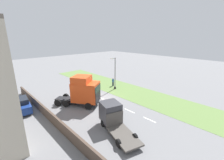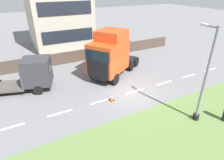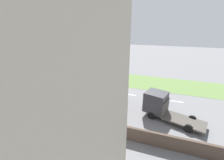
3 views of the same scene
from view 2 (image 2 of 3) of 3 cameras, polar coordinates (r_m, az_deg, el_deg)
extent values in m
plane|color=slate|center=(15.67, 4.98, -4.06)|extent=(120.00, 120.00, 0.00)
cube|color=#607F42|center=(12.15, 21.05, -16.84)|extent=(7.00, 44.00, 0.01)
cube|color=white|center=(22.48, 27.74, 2.81)|extent=(0.16, 1.80, 0.00)
cube|color=white|center=(20.05, 22.36, 1.19)|extent=(0.16, 1.80, 0.00)
cube|color=white|center=(17.86, 15.60, -0.87)|extent=(0.16, 1.80, 0.00)
cube|color=white|center=(16.01, 7.10, -3.43)|extent=(0.16, 1.80, 0.00)
cube|color=white|center=(14.64, -3.35, -6.45)|extent=(0.16, 1.80, 0.00)
cube|color=white|center=(13.88, -15.57, -9.66)|extent=(0.16, 1.80, 0.00)
cube|color=white|center=(13.84, -28.75, -12.58)|extent=(0.16, 1.80, 0.00)
cube|color=#4C3D33|center=(22.73, -7.33, 7.84)|extent=(0.25, 24.00, 1.32)
cube|color=#B7AD99|center=(28.65, -16.37, 21.03)|extent=(8.27, 7.70, 11.06)
cube|color=#1E232D|center=(25.17, -13.13, 12.96)|extent=(0.08, 6.54, 1.55)
cube|color=#1E232D|center=(24.61, -13.98, 20.44)|extent=(0.08, 6.54, 1.55)
cube|color=black|center=(19.08, 1.21, 4.25)|extent=(4.81, 6.38, 0.24)
cube|color=#DB4719|center=(17.29, -1.10, 7.21)|extent=(4.12, 4.46, 2.81)
cube|color=black|center=(16.05, -4.42, 3.11)|extent=(1.83, 1.22, 1.58)
cube|color=black|center=(15.59, -4.58, 7.27)|extent=(1.94, 1.29, 0.90)
cube|color=#DB4719|center=(17.22, -0.21, 13.57)|extent=(3.31, 3.31, 0.90)
sphere|color=orange|center=(16.08, -5.42, 14.39)|extent=(0.14, 0.14, 0.14)
cylinder|color=black|center=(20.26, 3.23, 6.16)|extent=(1.92, 1.92, 0.12)
cylinder|color=black|center=(16.77, 0.96, 0.31)|extent=(0.83, 1.05, 1.04)
cylinder|color=black|center=(17.86, -5.62, 1.94)|extent=(0.83, 1.05, 1.04)
cylinder|color=black|center=(19.66, 5.82, 4.36)|extent=(0.83, 1.05, 1.04)
cylinder|color=black|center=(20.60, -0.12, 5.59)|extent=(0.83, 1.05, 1.04)
cylinder|color=black|center=(20.81, 7.31, 5.59)|extent=(0.83, 1.05, 1.04)
cylinder|color=black|center=(21.70, 1.61, 6.73)|extent=(0.83, 1.05, 1.04)
cube|color=#333338|center=(16.70, -21.80, 2.53)|extent=(2.57, 2.65, 2.20)
cube|color=black|center=(16.34, -18.31, 4.28)|extent=(1.71, 0.57, 0.79)
cube|color=#4C4742|center=(18.06, -30.68, -1.84)|extent=(3.12, 4.41, 0.18)
cube|color=#4C4742|center=(17.10, -25.29, 1.17)|extent=(1.96, 0.70, 1.54)
cylinder|color=black|center=(18.04, -20.66, 0.05)|extent=(0.47, 0.84, 0.80)
cylinder|color=black|center=(16.43, -21.54, -2.85)|extent=(0.47, 0.84, 0.80)
cube|color=navy|center=(25.98, 0.45, 10.76)|extent=(2.31, 4.43, 0.98)
cube|color=black|center=(25.80, 0.68, 12.52)|extent=(1.83, 2.50, 0.65)
cylinder|color=black|center=(24.85, -1.76, 8.91)|extent=(0.27, 0.66, 0.64)
cylinder|color=black|center=(26.44, -3.11, 10.02)|extent=(0.27, 0.66, 0.64)
cylinder|color=black|center=(25.88, 4.07, 9.61)|extent=(0.27, 0.66, 0.64)
cylinder|color=black|center=(27.41, 2.45, 10.66)|extent=(0.27, 0.66, 0.64)
cylinder|color=black|center=(13.92, 24.18, -10.18)|extent=(0.40, 0.40, 0.40)
cylinder|color=gray|center=(12.51, 26.64, 0.47)|extent=(0.18, 0.18, 6.16)
cylinder|color=gray|center=(11.89, 27.95, 14.29)|extent=(0.90, 0.13, 0.13)
cube|color=silver|center=(12.14, 26.22, 14.87)|extent=(0.44, 0.20, 0.16)
cube|color=black|center=(14.72, -0.15, -6.12)|extent=(0.36, 0.36, 0.03)
cone|color=orange|center=(14.56, -0.15, -5.17)|extent=(0.28, 0.28, 0.55)
cylinder|color=white|center=(14.55, -0.15, -5.08)|extent=(0.17, 0.17, 0.07)
camera|label=1|loc=(27.82, -54.10, 20.82)|focal=24.00mm
camera|label=3|loc=(30.76, -29.80, 26.75)|focal=24.00mm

